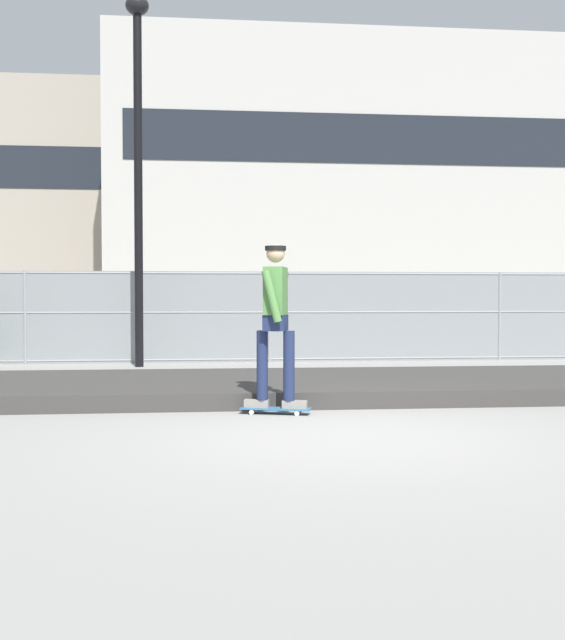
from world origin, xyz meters
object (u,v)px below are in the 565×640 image
Objects in this scene: skater at (276,314)px; street_lamp at (138,138)px; skateboard at (276,409)px; parked_car_near at (171,318)px; parked_car_mid at (417,317)px.

skater is 7.06m from street_lamp.
skateboard is 0.12× the size of street_lamp.
parked_car_near is at bearing 82.86° from street_lamp.
street_lamp is 7.85m from parked_car_mid.
parked_car_mid is (5.87, -0.34, 0.00)m from parked_car_near.
parked_car_mid is at bearing -3.34° from parked_car_near.
street_lamp reaches higher than skateboard.
skateboard is 1.08m from skater.
street_lamp is 1.59× the size of parked_car_mid.
skateboard is at bearing -80.11° from parked_car_near.
parked_car_near is at bearing 99.89° from skater.
street_lamp is 4.94m from parked_car_near.
parked_car_near is (0.43, 3.46, -3.49)m from street_lamp.
skater is at bearing -70.77° from street_lamp.
skater is at bearing 180.00° from skateboard.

